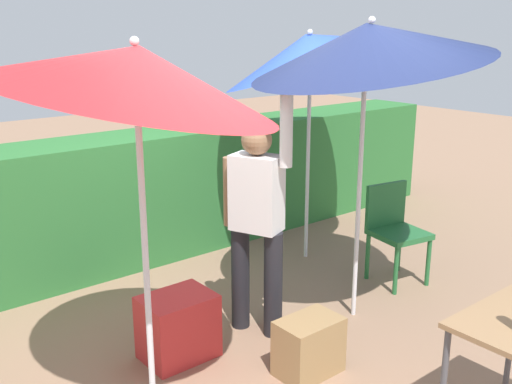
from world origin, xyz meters
TOP-DOWN VIEW (x-y plane):
  - ground_plane at (0.00, 0.00)m, footprint 24.00×24.00m
  - hedge_row at (0.00, 2.18)m, footprint 8.00×0.70m
  - umbrella_rainbow at (-1.17, -0.17)m, footprint 1.59×1.56m
  - umbrella_orange at (0.75, -0.05)m, footprint 1.79×1.76m
  - umbrella_yellow at (1.29, 1.10)m, footprint 1.81×1.74m
  - person_vendor at (-0.01, 0.28)m, footprint 0.34×0.54m
  - chair_plastic at (1.55, 0.22)m, footprint 0.51×0.51m
  - cooler_box at (-0.68, 0.33)m, footprint 0.49×0.37m
  - crate_cardboard at (-0.11, -0.40)m, footprint 0.43×0.29m

SIDE VIEW (x-z plane):
  - ground_plane at x=0.00m, z-range 0.00..0.00m
  - crate_cardboard at x=-0.11m, z-range 0.00..0.39m
  - cooler_box at x=-0.68m, z-range 0.00..0.46m
  - chair_plastic at x=1.55m, z-range 0.07..0.96m
  - hedge_row at x=0.00m, z-range 0.00..1.25m
  - person_vendor at x=-0.01m, z-range -0.01..1.87m
  - umbrella_rainbow at x=-1.17m, z-range 0.85..3.23m
  - umbrella_yellow at x=1.29m, z-range 0.78..3.31m
  - umbrella_orange at x=0.75m, z-range 0.90..3.36m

